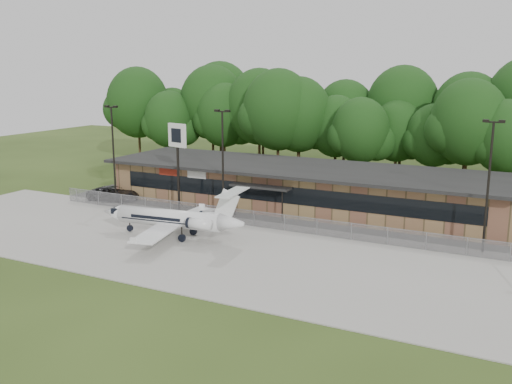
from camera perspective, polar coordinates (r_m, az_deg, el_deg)
The scene contains 12 objects.
ground at distance 38.39m, azimuth -9.24°, elevation -9.13°, with size 160.00×160.00×0.00m, color #2E4017.
apron at distance 44.67m, azimuth -3.18°, elevation -5.83°, with size 64.00×18.00×0.08m, color #9E9B93.
parking_lot at distance 54.52m, azimuth 2.88°, elevation -2.48°, with size 50.00×9.00×0.06m, color #383835.
terminal at distance 58.01m, azimuth 4.69°, elevation 0.57°, with size 41.00×11.65×4.30m.
fence at distance 50.38m, azimuth 0.80°, elevation -2.83°, with size 46.00×0.04×1.52m.
treeline at distance 74.13m, azimuth 10.11°, elevation 7.13°, with size 72.00×12.00×15.00m, color #133912, non-canonical shape.
light_pole_left at distance 60.46m, azimuth -14.09°, elevation 4.37°, with size 1.55×0.30×10.23m.
light_pole_mid at distance 52.92m, azimuth -3.34°, elevation 3.64°, with size 1.55×0.30×10.23m.
light_pole_right at distance 46.01m, azimuth 22.27°, elevation 1.43°, with size 1.55×0.30×10.23m.
business_jet at distance 47.92m, azimuth -8.14°, elevation -2.73°, with size 13.31×11.89×4.48m.
suv at distance 62.78m, azimuth -14.08°, elevation -0.17°, with size 2.57×5.58×1.55m, color #2E2E31.
pole_sign at distance 55.87m, azimuth -7.87°, elevation 4.71°, with size 2.28×0.77×8.71m.
Camera 1 is at (21.37, -28.69, 13.91)m, focal length 40.00 mm.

